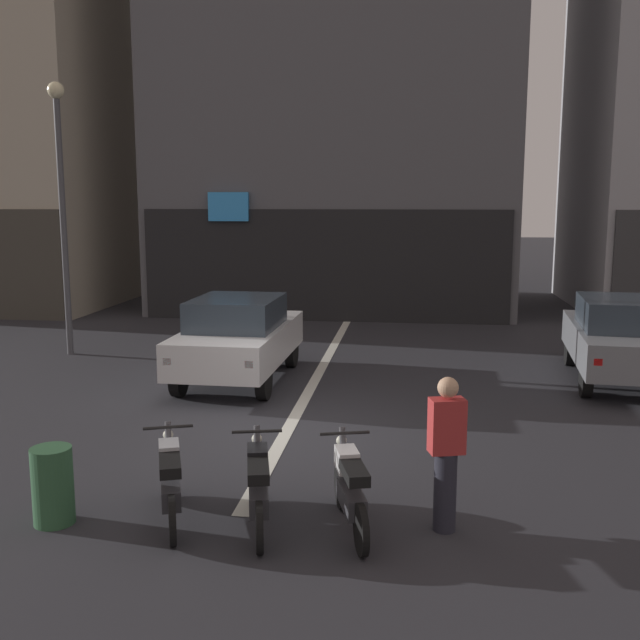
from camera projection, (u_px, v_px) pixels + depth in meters
ground_plane at (286, 432)px, 11.06m from camera, size 120.00×120.00×0.00m
lane_centre_line at (331, 351)px, 16.93m from camera, size 0.20×18.00×0.01m
building_corner_left at (6, 49)px, 25.01m from camera, size 8.28×9.51×17.13m
car_white_crossing_near at (239, 336)px, 14.06m from camera, size 1.86×4.14×1.64m
car_grey_parked_kerbside at (622, 337)px, 13.95m from camera, size 2.14×4.25×1.64m
car_red_down_street at (417, 281)px, 23.60m from camera, size 2.31×4.30×1.64m
street_lamp at (61, 189)px, 16.08m from camera, size 0.36×0.36×5.97m
motorcycle_silver_row_leftmost at (170, 480)px, 7.96m from camera, size 0.70×1.59×0.98m
motorcycle_black_row_left_mid at (258, 486)px, 7.81m from camera, size 0.57×1.64×0.98m
motorcycle_white_row_centre at (350, 488)px, 7.75m from camera, size 0.62×1.63×0.98m
person_by_motorcycles at (446, 453)px, 7.66m from camera, size 0.41×0.31×1.67m
trash_bin at (53, 486)px, 7.90m from camera, size 0.44×0.44×0.85m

